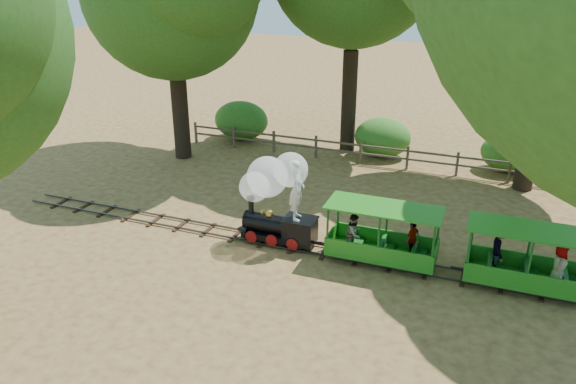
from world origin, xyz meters
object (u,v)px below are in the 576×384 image
(locomotive, at_px, (275,191))
(carriage_front, at_px, (380,240))
(fence, at_px, (384,153))
(carriage_rear, at_px, (524,262))

(locomotive, xyz_separation_m, carriage_front, (3.29, -0.09, -0.98))
(carriage_front, bearing_deg, fence, 101.42)
(fence, bearing_deg, carriage_front, -78.58)
(locomotive, height_order, carriage_rear, locomotive)
(carriage_rear, xyz_separation_m, fence, (-5.46, 7.95, -0.21))
(locomotive, relative_size, carriage_front, 0.94)
(fence, bearing_deg, locomotive, -101.85)
(locomotive, distance_m, carriage_front, 3.43)
(locomotive, relative_size, fence, 0.17)
(carriage_rear, distance_m, fence, 9.65)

